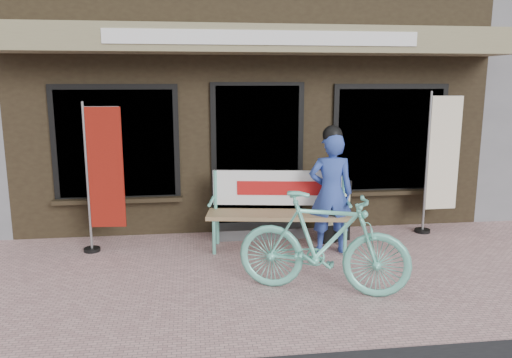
{
  "coord_description": "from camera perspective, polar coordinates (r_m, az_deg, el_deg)",
  "views": [
    {
      "loc": [
        -0.95,
        -5.17,
        2.22
      ],
      "look_at": [
        -0.19,
        0.7,
        1.05
      ],
      "focal_mm": 35.0,
      "sensor_mm": 36.0,
      "label": 1
    }
  ],
  "objects": [
    {
      "name": "ground",
      "position": [
        5.7,
        2.85,
        -11.73
      ],
      "size": [
        70.0,
        70.0,
        0.0
      ],
      "primitive_type": "plane",
      "color": "#BF9492",
      "rests_on": "ground"
    },
    {
      "name": "storefront",
      "position": [
        10.2,
        -2.13,
        15.51
      ],
      "size": [
        7.0,
        6.77,
        6.0
      ],
      "color": "black",
      "rests_on": "ground"
    },
    {
      "name": "bench",
      "position": [
        6.68,
        2.67,
        -2.83
      ],
      "size": [
        1.95,
        0.78,
        1.03
      ],
      "rotation": [
        0.0,
        0.0,
        -0.16
      ],
      "color": "#68CCB4",
      "rests_on": "ground"
    },
    {
      "name": "person",
      "position": [
        6.53,
        8.55,
        -1.32
      ],
      "size": [
        0.62,
        0.46,
        1.67
      ],
      "rotation": [
        0.0,
        0.0,
        -0.16
      ],
      "color": "#2F48A2",
      "rests_on": "ground"
    },
    {
      "name": "bicycle",
      "position": [
        5.32,
        7.68,
        -7.27
      ],
      "size": [
        1.88,
        1.14,
        1.09
      ],
      "primitive_type": "imported",
      "rotation": [
        0.0,
        0.0,
        1.2
      ],
      "color": "#68CCB4",
      "rests_on": "ground"
    },
    {
      "name": "nobori_red",
      "position": [
        6.72,
        -17.1,
        0.34
      ],
      "size": [
        0.58,
        0.23,
        1.97
      ],
      "rotation": [
        0.0,
        0.0,
        -0.07
      ],
      "color": "gray",
      "rests_on": "ground"
    },
    {
      "name": "nobori_cream",
      "position": [
        7.74,
        20.33,
        1.95
      ],
      "size": [
        0.61,
        0.23,
        2.08
      ],
      "rotation": [
        0.0,
        0.0,
        0.02
      ],
      "color": "gray",
      "rests_on": "ground"
    },
    {
      "name": "menu_stand",
      "position": [
        7.02,
        9.21,
        -3.65
      ],
      "size": [
        0.43,
        0.21,
        0.86
      ],
      "rotation": [
        0.0,
        0.0,
        0.3
      ],
      "color": "black",
      "rests_on": "ground"
    }
  ]
}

